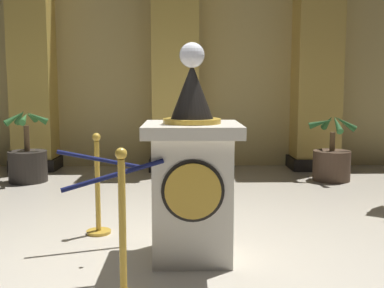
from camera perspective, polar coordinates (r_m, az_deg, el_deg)
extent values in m
plane|color=beige|center=(4.26, -2.68, -12.81)|extent=(10.59, 10.59, 0.00)
cube|color=tan|center=(8.51, -1.97, 10.17)|extent=(10.59, 0.16, 3.80)
cube|color=silver|center=(3.99, 0.00, -6.39)|extent=(0.63, 0.63, 1.04)
cube|color=silver|center=(3.90, 0.00, 1.76)|extent=(0.79, 0.79, 0.10)
cylinder|color=gold|center=(3.64, 0.11, -5.71)|extent=(0.44, 0.03, 0.44)
cylinder|color=black|center=(3.65, 0.11, -5.68)|extent=(0.49, 0.01, 0.49)
cylinder|color=gold|center=(3.89, 0.00, 2.79)|extent=(0.48, 0.48, 0.04)
cone|color=black|center=(3.88, 0.00, 6.40)|extent=(0.35, 0.35, 0.45)
cylinder|color=gold|center=(3.88, 0.00, 9.51)|extent=(0.03, 0.03, 0.05)
sphere|color=silver|center=(3.89, 0.00, 10.64)|extent=(0.20, 0.20, 0.20)
cylinder|color=gold|center=(4.82, -11.15, -10.32)|extent=(0.24, 0.24, 0.03)
cylinder|color=gold|center=(4.71, -11.28, -5.19)|extent=(0.05, 0.05, 0.91)
sphere|color=gold|center=(4.63, -11.43, 0.82)|extent=(0.08, 0.08, 0.08)
cylinder|color=gold|center=(3.25, -8.35, -10.28)|extent=(0.05, 0.05, 0.96)
sphere|color=gold|center=(3.14, -8.52, -1.15)|extent=(0.08, 0.08, 0.08)
cylinder|color=#141947|center=(4.28, -10.84, -1.88)|extent=(0.74, 0.25, 0.22)
cylinder|color=#141947|center=(3.54, -9.42, -3.73)|extent=(0.74, 0.25, 0.22)
sphere|color=#141947|center=(3.93, -10.17, -4.01)|extent=(0.04, 0.04, 0.04)
cube|color=black|center=(8.67, -18.08, -2.17)|extent=(0.77, 0.77, 0.20)
cube|color=gold|center=(8.57, -18.53, 9.28)|extent=(0.67, 0.67, 3.65)
cube|color=black|center=(8.60, 14.31, -2.10)|extent=(0.86, 0.86, 0.20)
cube|color=gold|center=(8.51, 14.67, 9.44)|extent=(0.75, 0.75, 3.65)
cube|color=black|center=(8.29, -1.94, -2.22)|extent=(0.89, 0.89, 0.20)
cube|color=gold|center=(8.19, -2.00, 9.76)|extent=(0.78, 0.78, 3.65)
cylinder|color=#2D2823|center=(7.53, -19.12, -2.56)|extent=(0.57, 0.57, 0.46)
cylinder|color=brown|center=(7.47, -19.25, 0.64)|extent=(0.08, 0.08, 0.38)
cone|color=#2D662D|center=(7.42, -18.15, 3.08)|extent=(0.34, 0.15, 0.24)
cone|color=#2D662D|center=(7.58, -18.76, 3.13)|extent=(0.15, 0.33, 0.22)
cone|color=#2D662D|center=(7.58, -19.93, 3.09)|extent=(0.28, 0.28, 0.30)
cone|color=#2D662D|center=(7.41, -20.55, 2.97)|extent=(0.32, 0.25, 0.27)
cone|color=#2D662D|center=(7.29, -19.50, 2.95)|extent=(0.15, 0.33, 0.22)
cylinder|color=#4C3828|center=(7.51, 16.42, -2.51)|extent=(0.56, 0.56, 0.45)
cylinder|color=brown|center=(7.46, 16.52, 0.29)|extent=(0.08, 0.08, 0.29)
cone|color=#265928|center=(7.48, 17.91, 2.42)|extent=(0.36, 0.12, 0.27)
cone|color=#265928|center=(7.60, 16.02, 2.56)|extent=(0.14, 0.36, 0.28)
cone|color=#265928|center=(7.40, 15.25, 2.47)|extent=(0.38, 0.15, 0.20)
cone|color=#265928|center=(7.27, 17.05, 2.32)|extent=(0.10, 0.35, 0.29)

